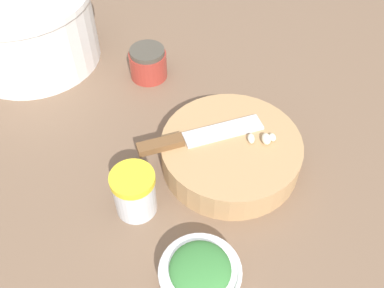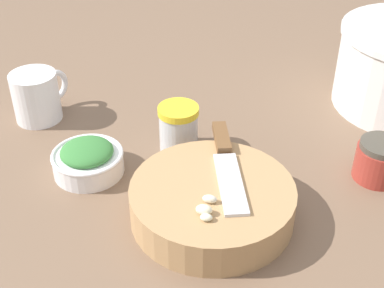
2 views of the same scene
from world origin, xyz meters
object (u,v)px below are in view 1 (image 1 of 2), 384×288
at_px(cutting_board, 231,152).
at_px(herb_bowl, 200,274).
at_px(spice_jar, 135,192).
at_px(honey_jar, 148,63).
at_px(garlic_cloves, 263,138).
at_px(stock_pot, 27,27).
at_px(chef_knife, 194,138).

relative_size(cutting_board, herb_bowl, 2.05).
relative_size(cutting_board, spice_jar, 2.88).
relative_size(herb_bowl, spice_jar, 1.40).
bearing_deg(spice_jar, honey_jar, 4.83).
distance_m(herb_bowl, honey_jar, 0.46).
relative_size(cutting_board, garlic_cloves, 4.81).
relative_size(herb_bowl, stock_pot, 0.40).
height_order(herb_bowl, honey_jar, honey_jar).
height_order(herb_bowl, stock_pot, stock_pot).
xyz_separation_m(cutting_board, stock_pot, (0.26, 0.43, 0.05)).
xyz_separation_m(herb_bowl, honey_jar, (0.44, 0.14, 0.01)).
bearing_deg(herb_bowl, cutting_board, -9.78).
height_order(spice_jar, honey_jar, spice_jar).
bearing_deg(cutting_board, honey_jar, 38.06).
height_order(cutting_board, garlic_cloves, garlic_cloves).
bearing_deg(herb_bowl, stock_pot, 39.11).
height_order(cutting_board, herb_bowl, same).
bearing_deg(stock_pot, spice_jar, -142.30).
height_order(garlic_cloves, honey_jar, garlic_cloves).
xyz_separation_m(cutting_board, honey_jar, (0.22, 0.17, 0.01)).
relative_size(chef_knife, herb_bowl, 1.79).
distance_m(cutting_board, herb_bowl, 0.22).
bearing_deg(cutting_board, stock_pot, 58.57).
height_order(spice_jar, stock_pot, stock_pot).
distance_m(garlic_cloves, spice_jar, 0.23).
relative_size(cutting_board, chef_knife, 1.15).
xyz_separation_m(chef_knife, spice_jar, (-0.11, 0.08, -0.02)).
relative_size(spice_jar, stock_pot, 0.29).
distance_m(honey_jar, stock_pot, 0.26).
xyz_separation_m(spice_jar, honey_jar, (0.33, 0.03, -0.01)).
xyz_separation_m(garlic_cloves, spice_jar, (-0.11, 0.20, -0.02)).
bearing_deg(garlic_cloves, herb_bowl, 158.54).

